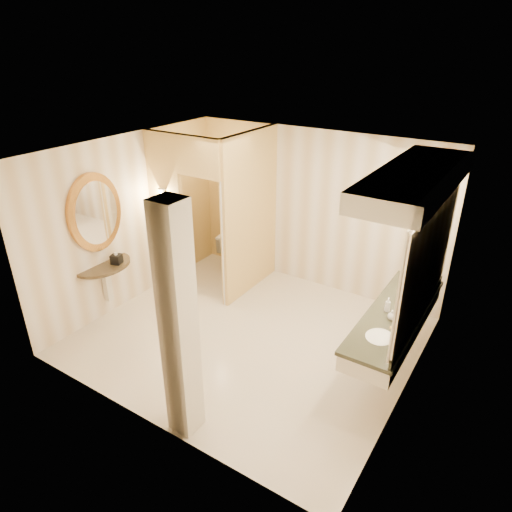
{
  "coord_description": "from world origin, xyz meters",
  "views": [
    {
      "loc": [
        3.1,
        -4.61,
        3.98
      ],
      "look_at": [
        -0.01,
        0.2,
        1.23
      ],
      "focal_mm": 32.0,
      "sensor_mm": 36.0,
      "label": 1
    }
  ],
  "objects": [
    {
      "name": "floor",
      "position": [
        0.0,
        0.0,
        0.0
      ],
      "size": [
        4.5,
        4.5,
        0.0
      ],
      "primitive_type": "plane",
      "color": "beige",
      "rests_on": "ground"
    },
    {
      "name": "ceiling",
      "position": [
        0.0,
        0.0,
        2.7
      ],
      "size": [
        4.5,
        4.5,
        0.0
      ],
      "primitive_type": "plane",
      "rotation": [
        3.14,
        0.0,
        0.0
      ],
      "color": "silver",
      "rests_on": "wall_back"
    },
    {
      "name": "wall_back",
      "position": [
        0.0,
        2.0,
        1.35
      ],
      "size": [
        4.5,
        0.02,
        2.7
      ],
      "primitive_type": "cube",
      "color": "white",
      "rests_on": "floor"
    },
    {
      "name": "wall_front",
      "position": [
        0.0,
        -2.0,
        1.35
      ],
      "size": [
        4.5,
        0.02,
        2.7
      ],
      "primitive_type": "cube",
      "color": "white",
      "rests_on": "floor"
    },
    {
      "name": "wall_left",
      "position": [
        -2.25,
        0.0,
        1.35
      ],
      "size": [
        0.02,
        4.0,
        2.7
      ],
      "primitive_type": "cube",
      "color": "white",
      "rests_on": "floor"
    },
    {
      "name": "wall_right",
      "position": [
        2.25,
        0.0,
        1.35
      ],
      "size": [
        0.02,
        4.0,
        2.7
      ],
      "primitive_type": "cube",
      "color": "white",
      "rests_on": "floor"
    },
    {
      "name": "toilet_closet",
      "position": [
        -1.12,
        0.97,
        1.39
      ],
      "size": [
        1.5,
        1.55,
        2.7
      ],
      "color": "#E6C078",
      "rests_on": "floor"
    },
    {
      "name": "wall_sconce",
      "position": [
        -1.93,
        0.43,
        1.73
      ],
      "size": [
        0.14,
        0.14,
        0.42
      ],
      "color": "gold",
      "rests_on": "toilet_closet"
    },
    {
      "name": "vanity",
      "position": [
        1.98,
        0.4,
        1.63
      ],
      "size": [
        0.75,
        2.45,
        2.09
      ],
      "color": "silver",
      "rests_on": "floor"
    },
    {
      "name": "console_shelf",
      "position": [
        -2.21,
        -0.67,
        1.34
      ],
      "size": [
        0.9,
        0.9,
        1.9
      ],
      "color": "black",
      "rests_on": "floor"
    },
    {
      "name": "pillar",
      "position": [
        0.35,
        -1.8,
        1.35
      ],
      "size": [
        0.3,
        0.3,
        2.7
      ],
      "primitive_type": "cube",
      "color": "silver",
      "rests_on": "floor"
    },
    {
      "name": "tissue_box",
      "position": [
        -2.04,
        -0.55,
        0.95
      ],
      "size": [
        0.18,
        0.18,
        0.14
      ],
      "primitive_type": "cube",
      "rotation": [
        0.0,
        0.0,
        0.34
      ],
      "color": "black",
      "rests_on": "console_shelf"
    },
    {
      "name": "toilet",
      "position": [
        -1.52,
        1.75,
        0.36
      ],
      "size": [
        0.53,
        0.77,
        0.72
      ],
      "primitive_type": "imported",
      "rotation": [
        0.0,
        0.0,
        3.34
      ],
      "color": "white",
      "rests_on": "floor"
    },
    {
      "name": "soap_bottle_a",
      "position": [
        1.89,
        0.71,
        0.94
      ],
      "size": [
        0.06,
        0.06,
        0.13
      ],
      "primitive_type": "imported",
      "rotation": [
        0.0,
        0.0,
        0.02
      ],
      "color": "beige",
      "rests_on": "vanity"
    },
    {
      "name": "soap_bottle_b",
      "position": [
        1.95,
        0.21,
        0.94
      ],
      "size": [
        0.13,
        0.13,
        0.13
      ],
      "primitive_type": "imported",
      "rotation": [
        0.0,
        0.0,
        0.3
      ],
      "color": "silver",
      "rests_on": "vanity"
    },
    {
      "name": "soap_bottle_c",
      "position": [
        1.85,
        0.36,
        0.97
      ],
      "size": [
        0.09,
        0.09,
        0.19
      ],
      "primitive_type": "imported",
      "rotation": [
        0.0,
        0.0,
        0.18
      ],
      "color": "#C6B28C",
      "rests_on": "vanity"
    }
  ]
}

